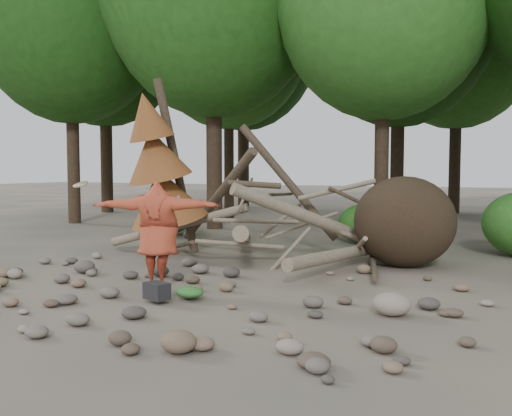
% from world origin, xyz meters
% --- Properties ---
extents(ground, '(120.00, 120.00, 0.00)m').
position_xyz_m(ground, '(0.00, 0.00, 0.00)').
color(ground, '#514C44').
rests_on(ground, ground).
extents(deadfall_pile, '(8.55, 5.24, 3.30)m').
position_xyz_m(deadfall_pile, '(2.02, 4.24, 0.95)').
color(deadfall_pile, '#332619').
rests_on(deadfall_pile, ground).
extents(dead_conifer, '(2.06, 2.16, 4.35)m').
position_xyz_m(dead_conifer, '(-3.12, 3.37, 2.11)').
color(dead_conifer, '#4C3F30').
rests_on(dead_conifer, ground).
extents(bush_left, '(1.80, 1.80, 1.44)m').
position_xyz_m(bush_left, '(-5.50, 7.20, 0.72)').
color(bush_left, '#1E4F15').
rests_on(bush_left, ground).
extents(bush_mid, '(1.40, 1.40, 1.12)m').
position_xyz_m(bush_mid, '(0.80, 7.80, 0.56)').
color(bush_mid, '#29651D').
rests_on(bush_mid, ground).
extents(frisbee_thrower, '(3.45, 1.28, 1.85)m').
position_xyz_m(frisbee_thrower, '(-0.85, -0.01, 1.00)').
color(frisbee_thrower, '#AA3D26').
rests_on(frisbee_thrower, ground).
extents(backpack, '(0.47, 0.38, 0.27)m').
position_xyz_m(backpack, '(-0.36, -0.75, 0.13)').
color(backpack, black).
rests_on(backpack, ground).
extents(cloth_green, '(0.48, 0.40, 0.18)m').
position_xyz_m(cloth_green, '(0.03, -0.39, 0.09)').
color(cloth_green, '#306C2B').
rests_on(cloth_green, ground).
extents(cloth_orange, '(0.30, 0.24, 0.11)m').
position_xyz_m(cloth_orange, '(-0.10, -0.17, 0.05)').
color(cloth_orange, '#A15F1B').
rests_on(cloth_orange, ground).
extents(boulder_front_right, '(0.44, 0.40, 0.27)m').
position_xyz_m(boulder_front_right, '(1.30, -2.71, 0.13)').
color(boulder_front_right, brown).
rests_on(boulder_front_right, ground).
extents(boulder_mid_right, '(0.56, 0.51, 0.34)m').
position_xyz_m(boulder_mid_right, '(3.21, 0.04, 0.17)').
color(boulder_mid_right, gray).
rests_on(boulder_mid_right, ground).
extents(boulder_mid_left, '(0.45, 0.40, 0.27)m').
position_xyz_m(boulder_mid_left, '(-3.22, 0.79, 0.13)').
color(boulder_mid_left, '#58524A').
rests_on(boulder_mid_left, ground).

